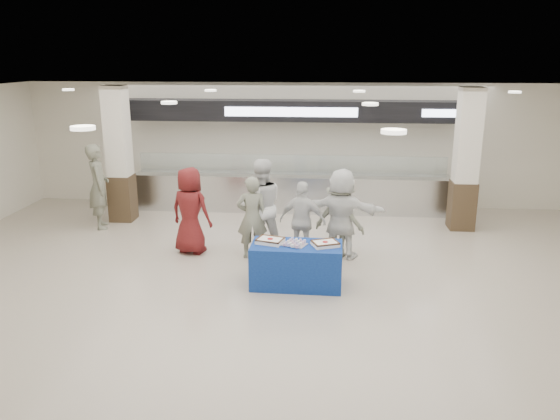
# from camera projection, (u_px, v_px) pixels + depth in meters

# --- Properties ---
(ground) EXTENTS (14.00, 14.00, 0.00)m
(ground) POSITION_uv_depth(u_px,v_px,m) (269.00, 299.00, 8.94)
(ground) COLOR #BEB4A2
(ground) RESTS_ON ground
(serving_line) EXTENTS (8.70, 0.85, 2.80)m
(serving_line) POSITION_uv_depth(u_px,v_px,m) (291.00, 166.00, 13.80)
(serving_line) COLOR silver
(serving_line) RESTS_ON ground
(column_left) EXTENTS (0.55, 0.55, 3.20)m
(column_left) POSITION_uv_depth(u_px,v_px,m) (119.00, 158.00, 12.88)
(column_left) COLOR #372819
(column_left) RESTS_ON ground
(column_right) EXTENTS (0.55, 0.55, 3.20)m
(column_right) POSITION_uv_depth(u_px,v_px,m) (466.00, 163.00, 12.22)
(column_right) COLOR #372819
(column_right) RESTS_ON ground
(display_table) EXTENTS (1.57, 0.81, 0.75)m
(display_table) POSITION_uv_depth(u_px,v_px,m) (296.00, 265.00, 9.39)
(display_table) COLOR navy
(display_table) RESTS_ON ground
(sheet_cake_left) EXTENTS (0.51, 0.45, 0.09)m
(sheet_cake_left) POSITION_uv_depth(u_px,v_px,m) (270.00, 240.00, 9.36)
(sheet_cake_left) COLOR white
(sheet_cake_left) RESTS_ON display_table
(sheet_cake_right) EXTENTS (0.51, 0.46, 0.09)m
(sheet_cake_right) POSITION_uv_depth(u_px,v_px,m) (325.00, 243.00, 9.22)
(sheet_cake_right) COLOR white
(sheet_cake_right) RESTS_ON display_table
(cupcake_tray) EXTENTS (0.47, 0.42, 0.06)m
(cupcake_tray) POSITION_uv_depth(u_px,v_px,m) (295.00, 243.00, 9.26)
(cupcake_tray) COLOR #BBBBC0
(cupcake_tray) RESTS_ON display_table
(civilian_maroon) EXTENTS (0.99, 0.80, 1.75)m
(civilian_maroon) POSITION_uv_depth(u_px,v_px,m) (190.00, 211.00, 10.86)
(civilian_maroon) COLOR maroon
(civilian_maroon) RESTS_ON ground
(soldier_a) EXTENTS (0.65, 0.48, 1.64)m
(soldier_a) POSITION_uv_depth(u_px,v_px,m) (252.00, 217.00, 10.60)
(soldier_a) COLOR slate
(soldier_a) RESTS_ON ground
(chef_tall) EXTENTS (1.11, 0.98, 1.92)m
(chef_tall) POSITION_uv_depth(u_px,v_px,m) (261.00, 206.00, 10.88)
(chef_tall) COLOR silver
(chef_tall) RESTS_ON ground
(chef_short) EXTENTS (0.98, 0.58, 1.56)m
(chef_short) POSITION_uv_depth(u_px,v_px,m) (303.00, 221.00, 10.50)
(chef_short) COLOR silver
(chef_short) RESTS_ON ground
(soldier_b) EXTENTS (1.12, 0.84, 1.53)m
(soldier_b) POSITION_uv_depth(u_px,v_px,m) (340.00, 219.00, 10.71)
(soldier_b) COLOR slate
(soldier_b) RESTS_ON ground
(civilian_white) EXTENTS (1.74, 0.84, 1.80)m
(civilian_white) POSITION_uv_depth(u_px,v_px,m) (341.00, 213.00, 10.60)
(civilian_white) COLOR white
(civilian_white) RESTS_ON ground
(soldier_bg) EXTENTS (0.71, 0.84, 1.95)m
(soldier_bg) POSITION_uv_depth(u_px,v_px,m) (99.00, 186.00, 12.44)
(soldier_bg) COLOR slate
(soldier_bg) RESTS_ON ground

